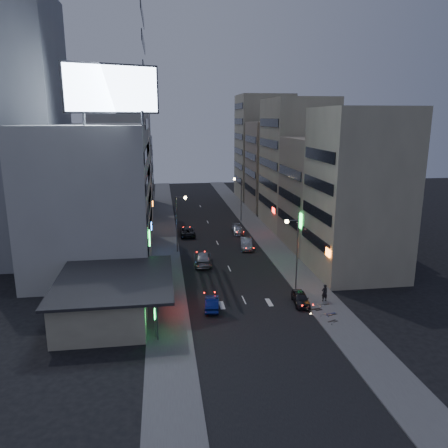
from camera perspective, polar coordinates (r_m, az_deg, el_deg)
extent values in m
plane|color=black|center=(43.40, 3.62, -11.96)|extent=(180.00, 180.00, 0.00)
cube|color=#4C4C4F|center=(70.77, -7.74, -1.77)|extent=(4.00, 120.00, 0.12)
cube|color=#4C4C4F|center=(72.61, 4.98, -1.29)|extent=(4.00, 120.00, 0.12)
cube|color=tan|center=(44.06, -15.29, -9.47)|extent=(8.00, 12.00, 3.60)
cube|color=black|center=(43.22, -14.13, -7.08)|extent=(11.00, 13.00, 0.25)
cube|color=black|center=(43.20, -8.61, -7.74)|extent=(0.12, 4.00, 0.90)
cube|color=#FF1E14|center=(43.20, -8.51, -7.74)|extent=(0.04, 3.70, 0.70)
cube|color=#B3B3AE|center=(59.71, -16.58, 3.70)|extent=(14.00, 24.00, 18.00)
cube|color=gray|center=(63.80, -24.86, 10.87)|extent=(10.00, 14.00, 34.00)
cube|color=tan|center=(54.72, 17.07, 3.86)|extent=(10.00, 11.00, 20.00)
cube|color=gray|center=(65.65, 13.13, 3.89)|extent=(11.00, 12.00, 16.00)
cube|color=tan|center=(77.24, 9.41, 7.74)|extent=(10.00, 14.00, 22.00)
cube|color=#B3B3AE|center=(84.03, -13.25, 7.34)|extent=(11.00, 10.00, 20.00)
cube|color=gray|center=(97.22, -12.84, 6.69)|extent=(12.00, 10.00, 15.00)
cube|color=gray|center=(91.91, 6.85, 7.49)|extent=(11.00, 12.00, 18.00)
cube|color=tan|center=(105.30, 5.18, 9.95)|extent=(12.00, 12.00, 24.00)
cylinder|color=#595B60|center=(48.87, -17.84, 13.03)|extent=(0.30, 0.30, 1.50)
cylinder|color=#595B60|center=(48.28, -10.61, 13.44)|extent=(0.30, 0.30, 1.50)
cube|color=black|center=(48.57, -14.46, 16.74)|extent=(9.52, 3.75, 5.00)
cube|color=#B9D2F7|center=(48.36, -14.39, 16.76)|extent=(9.04, 3.34, 4.60)
cylinder|color=#595B60|center=(48.83, 9.52, -3.96)|extent=(0.16, 0.16, 8.00)
cylinder|color=#595B60|center=(47.60, 8.90, 0.47)|extent=(1.40, 0.10, 0.10)
sphere|color=#FFD88C|center=(47.45, 8.21, 0.33)|extent=(0.44, 0.44, 0.44)
cylinder|color=#595B60|center=(62.04, -6.20, -0.05)|extent=(0.16, 0.16, 8.00)
cylinder|color=#595B60|center=(61.26, -5.64, 3.52)|extent=(1.40, 0.10, 0.10)
sphere|color=#FFD88C|center=(61.31, -5.08, 3.44)|extent=(0.44, 0.44, 0.44)
cylinder|color=#595B60|center=(80.93, 2.26, 3.25)|extent=(0.16, 0.16, 8.00)
cylinder|color=#595B60|center=(80.19, 1.80, 5.98)|extent=(1.40, 0.10, 0.10)
sphere|color=#FFD88C|center=(80.10, 1.37, 5.90)|extent=(0.44, 0.44, 0.44)
imported|color=#242328|center=(46.39, 9.97, -9.54)|extent=(1.86, 3.85, 1.27)
imported|color=#9D9EA5|center=(64.45, 2.91, -2.54)|extent=(2.28, 4.90, 1.55)
imported|color=#222326|center=(71.53, -4.78, -0.99)|extent=(2.46, 5.14, 1.41)
imported|color=#ACAFB4|center=(72.72, 1.81, -0.75)|extent=(1.99, 4.50, 1.29)
imported|color=navy|center=(44.63, -1.58, -10.28)|extent=(1.86, 4.04, 1.28)
imported|color=#9EA1A6|center=(57.55, -2.78, -4.51)|extent=(2.82, 5.79, 1.62)
imported|color=black|center=(47.19, 12.99, -8.75)|extent=(0.73, 0.54, 1.84)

